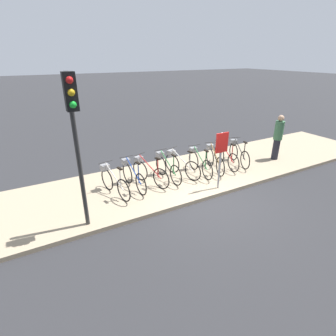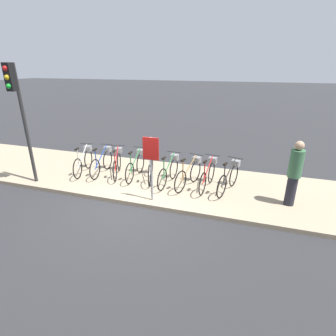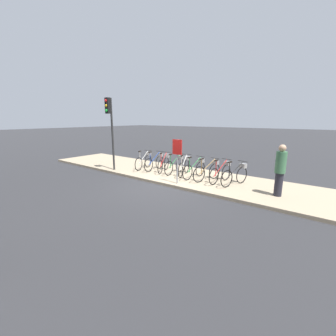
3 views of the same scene
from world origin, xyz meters
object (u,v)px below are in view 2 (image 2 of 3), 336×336
(parked_bicycle_1, at_px, (103,161))
(parked_bicycle_7, at_px, (208,174))
(parked_bicycle_6, at_px, (190,173))
(parked_bicycle_2, at_px, (117,162))
(parked_bicycle_3, at_px, (136,164))
(parked_bicycle_4, at_px, (151,166))
(parked_bicycle_8, at_px, (229,177))
(traffic_light, at_px, (17,100))
(parked_bicycle_0, at_px, (84,160))
(parked_bicycle_5, at_px, (169,170))
(pedestrian, at_px, (294,172))
(sign_post, at_px, (151,159))

(parked_bicycle_1, relative_size, parked_bicycle_7, 1.00)
(parked_bicycle_6, xyz_separation_m, parked_bicycle_7, (0.56, 0.08, 0.00))
(parked_bicycle_6, bearing_deg, parked_bicycle_2, 176.99)
(parked_bicycle_3, bearing_deg, parked_bicycle_1, -177.73)
(parked_bicycle_4, bearing_deg, parked_bicycle_8, -2.40)
(traffic_light, bearing_deg, parked_bicycle_7, 14.18)
(parked_bicycle_1, bearing_deg, parked_bicycle_0, -169.34)
(parked_bicycle_5, xyz_separation_m, traffic_light, (-4.17, -1.29, 2.14))
(parked_bicycle_1, bearing_deg, parked_bicycle_2, 2.46)
(traffic_light, bearing_deg, parked_bicycle_5, 17.25)
(parked_bicycle_7, bearing_deg, parked_bicycle_2, 178.93)
(parked_bicycle_2, relative_size, parked_bicycle_7, 0.95)
(parked_bicycle_2, relative_size, parked_bicycle_5, 0.95)
(pedestrian, bearing_deg, parked_bicycle_4, 173.43)
(parked_bicycle_3, bearing_deg, parked_bicycle_5, -7.06)
(parked_bicycle_6, relative_size, sign_post, 0.88)
(parked_bicycle_3, distance_m, parked_bicycle_8, 3.06)
(parked_bicycle_0, bearing_deg, parked_bicycle_7, 1.19)
(parked_bicycle_0, distance_m, parked_bicycle_8, 4.96)
(pedestrian, height_order, traffic_light, traffic_light)
(parked_bicycle_7, bearing_deg, pedestrian, -10.09)
(parked_bicycle_7, distance_m, parked_bicycle_8, 0.64)
(parked_bicycle_6, height_order, parked_bicycle_8, same)
(parked_bicycle_5, xyz_separation_m, parked_bicycle_8, (1.85, 0.04, 0.00))
(traffic_light, bearing_deg, sign_post, 0.69)
(parked_bicycle_7, bearing_deg, parked_bicycle_3, 178.03)
(parked_bicycle_2, xyz_separation_m, traffic_light, (-2.27, -1.42, 2.14))
(parked_bicycle_3, xyz_separation_m, parked_bicycle_8, (3.06, -0.11, 0.00))
(parked_bicycle_0, relative_size, traffic_light, 0.45)
(parked_bicycle_7, height_order, traffic_light, traffic_light)
(pedestrian, xyz_separation_m, sign_post, (-3.61, -0.91, 0.29))
(parked_bicycle_8, bearing_deg, pedestrian, -12.85)
(parked_bicycle_1, distance_m, parked_bicycle_7, 3.66)
(parked_bicycle_3, xyz_separation_m, pedestrian, (4.70, -0.49, 0.50))
(parked_bicycle_2, xyz_separation_m, parked_bicycle_8, (3.75, -0.09, 0.00))
(parked_bicycle_8, distance_m, traffic_light, 6.53)
(parked_bicycle_0, xyz_separation_m, sign_post, (2.99, -1.22, 0.79))
(parked_bicycle_2, distance_m, parked_bicycle_7, 3.11)
(parked_bicycle_6, distance_m, sign_post, 1.66)
(pedestrian, distance_m, traffic_light, 7.89)
(parked_bicycle_5, height_order, pedestrian, pedestrian)
(parked_bicycle_1, xyz_separation_m, sign_post, (2.33, -1.35, 0.79))
(parked_bicycle_2, distance_m, parked_bicycle_5, 1.90)
(parked_bicycle_4, relative_size, parked_bicycle_7, 0.97)
(parked_bicycle_2, xyz_separation_m, parked_bicycle_3, (0.69, 0.03, 0.00))
(parked_bicycle_5, bearing_deg, parked_bicycle_8, 1.10)
(sign_post, bearing_deg, pedestrian, 14.11)
(parked_bicycle_1, relative_size, sign_post, 0.90)
(parked_bicycle_1, height_order, parked_bicycle_2, same)
(traffic_light, bearing_deg, parked_bicycle_2, 31.98)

